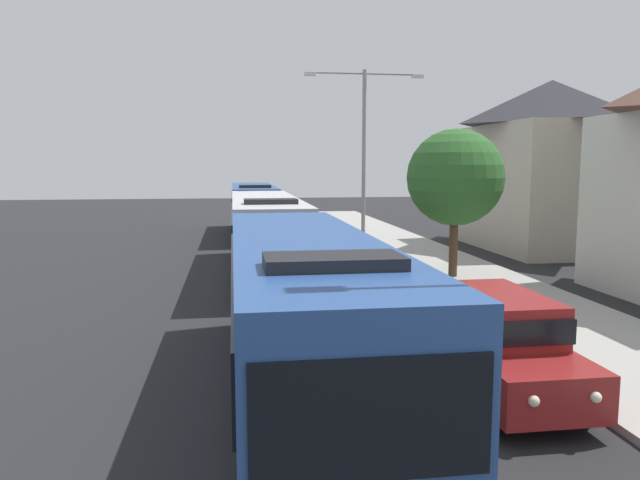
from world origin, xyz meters
TOP-DOWN VIEW (x-y plane):
  - bus_lead at (-1.30, 12.69)m, footprint 2.58×10.92m
  - bus_second_in_line at (-1.30, 25.51)m, footprint 2.58×12.28m
  - bus_middle at (-1.30, 38.99)m, footprint 2.58×11.90m
  - white_suv at (2.40, 12.63)m, footprint 1.86×4.81m
  - streetlamp_mid at (4.10, 32.12)m, footprint 6.07×0.28m
  - roadside_tree at (5.63, 23.36)m, footprint 3.58×3.58m
  - house_distant_gabled at (13.50, 30.92)m, footprint 6.89×9.46m

SIDE VIEW (x-z plane):
  - white_suv at x=2.40m, z-range 0.08..1.98m
  - bus_lead at x=-1.30m, z-range 0.08..3.29m
  - bus_middle at x=-1.30m, z-range 0.09..3.30m
  - bus_second_in_line at x=-1.30m, z-range 0.09..3.30m
  - roadside_tree at x=5.63m, z-range 1.10..6.60m
  - house_distant_gabled at x=13.50m, z-range 0.08..8.64m
  - streetlamp_mid at x=4.10m, z-range 1.11..10.00m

